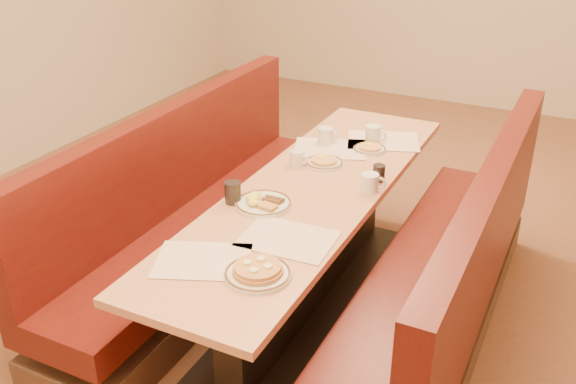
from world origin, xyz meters
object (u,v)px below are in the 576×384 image
at_px(soda_tumbler_mid, 379,173).
at_px(coffee_mug_d, 326,135).
at_px(booth_right, 444,287).
at_px(eggs_plate, 263,203).
at_px(booth_left, 198,223).
at_px(soda_tumbler_near, 233,193).
at_px(pancake_plate, 258,272).
at_px(coffee_mug_b, 298,158).
at_px(diner_table, 310,250).
at_px(coffee_mug_a, 370,183).
at_px(coffee_mug_c, 374,134).

bearing_deg(soda_tumbler_mid, coffee_mug_d, 141.49).
distance_m(booth_right, eggs_plate, 1.00).
relative_size(booth_left, soda_tumbler_near, 22.40).
relative_size(pancake_plate, coffee_mug_b, 2.48).
height_order(booth_right, eggs_plate, booth_right).
height_order(diner_table, coffee_mug_b, coffee_mug_b).
distance_m(booth_left, coffee_mug_d, 0.93).
height_order(coffee_mug_a, soda_tumbler_mid, coffee_mug_a).
xyz_separation_m(booth_left, coffee_mug_d, (0.55, 0.60, 0.44)).
xyz_separation_m(diner_table, pancake_plate, (0.14, -0.83, 0.40)).
relative_size(coffee_mug_b, soda_tumbler_near, 0.99).
bearing_deg(booth_right, coffee_mug_a, 167.85).
height_order(booth_left, soda_tumbler_mid, booth_left).
distance_m(coffee_mug_b, soda_tumbler_mid, 0.47).
xyz_separation_m(coffee_mug_b, coffee_mug_d, (0.01, 0.37, 0.01)).
bearing_deg(coffee_mug_a, coffee_mug_c, 87.30).
xyz_separation_m(booth_right, pancake_plate, (-0.59, -0.83, 0.41)).
distance_m(booth_left, soda_tumbler_mid, 1.13).
distance_m(coffee_mug_a, soda_tumbler_near, 0.70).
bearing_deg(pancake_plate, booth_right, 54.71).
bearing_deg(eggs_plate, coffee_mug_d, 92.92).
bearing_deg(soda_tumbler_mid, coffee_mug_a, -88.54).
bearing_deg(eggs_plate, coffee_mug_b, 96.42).
bearing_deg(soda_tumbler_near, diner_table, 48.83).
bearing_deg(coffee_mug_a, booth_right, -33.00).
xyz_separation_m(booth_right, soda_tumbler_near, (-1.01, -0.32, 0.44)).
relative_size(booth_left, coffee_mug_b, 22.56).
bearing_deg(coffee_mug_b, booth_left, -147.89).
xyz_separation_m(eggs_plate, soda_tumbler_mid, (0.41, 0.52, 0.03)).
height_order(booth_left, coffee_mug_a, booth_left).
bearing_deg(diner_table, coffee_mug_a, 18.81).
relative_size(coffee_mug_a, soda_tumbler_near, 1.13).
height_order(pancake_plate, coffee_mug_a, coffee_mug_a).
height_order(booth_right, soda_tumbler_near, booth_right).
bearing_deg(booth_left, coffee_mug_c, 42.91).
relative_size(eggs_plate, soda_tumbler_near, 2.50).
relative_size(booth_right, coffee_mug_c, 18.26).
relative_size(diner_table, booth_right, 1.00).
xyz_separation_m(diner_table, eggs_plate, (-0.13, -0.29, 0.39)).
height_order(pancake_plate, coffee_mug_d, coffee_mug_d).
bearing_deg(soda_tumbler_mid, soda_tumbler_near, -135.06).
bearing_deg(booth_left, eggs_plate, -25.47).
distance_m(diner_table, coffee_mug_b, 0.52).
bearing_deg(coffee_mug_b, booth_right, -5.19).
bearing_deg(coffee_mug_c, soda_tumbler_mid, -65.97).
xyz_separation_m(diner_table, coffee_mug_a, (0.28, 0.10, 0.43)).
relative_size(coffee_mug_a, coffee_mug_d, 1.03).
bearing_deg(coffee_mug_c, soda_tumbler_near, -106.58).
bearing_deg(soda_tumbler_near, soda_tumbler_mid, 44.94).
xyz_separation_m(booth_right, coffee_mug_a, (-0.45, 0.10, 0.44)).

